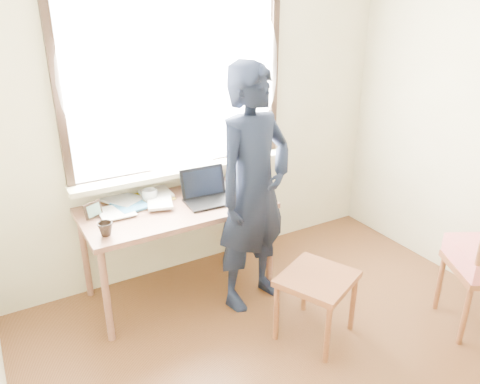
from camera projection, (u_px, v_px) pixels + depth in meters
room_shell at (356, 132)px, 2.24m from camera, size 3.52×4.02×2.61m
desk at (177, 215)px, 3.58m from camera, size 1.43×0.71×0.76m
laptop at (207, 194)px, 3.62m from camera, size 0.37×0.31×0.25m
mug_white at (150, 195)px, 3.61m from camera, size 0.17×0.17×0.09m
mug_dark at (105, 229)px, 3.10m from camera, size 0.14×0.14×0.09m
mouse at (241, 195)px, 3.70m from camera, size 0.08×0.06×0.03m
desk_clutter at (124, 205)px, 3.53m from camera, size 0.79×0.44×0.03m
book_a at (112, 205)px, 3.53m from camera, size 0.34×0.36×0.03m
book_b at (202, 185)px, 3.89m from camera, size 0.25×0.31×0.02m
picture_frame at (93, 211)px, 3.33m from camera, size 0.13×0.07×0.11m
work_chair at (317, 285)px, 3.20m from camera, size 0.62×0.61×0.48m
person at (254, 190)px, 3.41m from camera, size 0.76×0.59×1.85m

